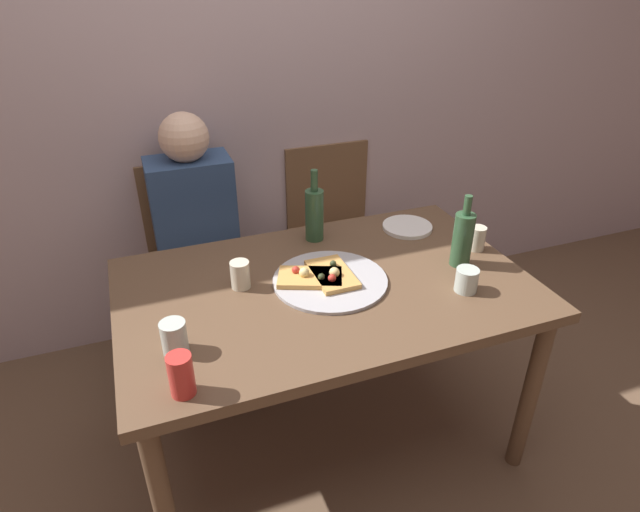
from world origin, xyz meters
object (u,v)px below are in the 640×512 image
object	(u,v)px
tumbler_near	(467,280)
wine_glass	(174,337)
plate_stack	(407,227)
guest_in_sweater	(199,237)
chair_right	(334,224)
short_glass	(477,238)
pizza_slice_last	(332,274)
chair_left	(197,247)
pizza_tray	(330,280)
soda_can	(181,375)
wine_bottle	(463,238)
dining_table	(326,303)
tumbler_far	(240,275)
pizza_slice_extra	(309,277)

from	to	relation	value
tumbler_near	wine_glass	size ratio (longest dim) A/B	0.82
plate_stack	guest_in_sweater	size ratio (longest dim) A/B	0.17
chair_right	short_glass	bearing A→B (deg)	107.61
chair_right	tumbler_near	bearing A→B (deg)	93.08
pizza_slice_last	chair_left	distance (m)	0.93
plate_stack	chair_right	bearing A→B (deg)	99.50
pizza_slice_last	tumbler_near	world-z (taller)	tumbler_near
pizza_tray	short_glass	xyz separation A→B (m)	(0.61, 0.02, 0.04)
soda_can	plate_stack	xyz separation A→B (m)	(1.00, 0.63, -0.05)
wine_bottle	short_glass	bearing A→B (deg)	30.75
dining_table	wine_bottle	bearing A→B (deg)	-4.93
dining_table	guest_in_sweater	world-z (taller)	guest_in_sweater
tumbler_near	tumbler_far	bearing A→B (deg)	157.86
tumbler_near	tumbler_far	xyz separation A→B (m)	(-0.71, 0.29, 0.01)
dining_table	tumbler_near	bearing A→B (deg)	-25.18
pizza_tray	pizza_slice_extra	xyz separation A→B (m)	(-0.07, 0.02, 0.02)
pizza_slice_last	guest_in_sweater	xyz separation A→B (m)	(-0.36, 0.67, -0.12)
plate_stack	guest_in_sweater	world-z (taller)	guest_in_sweater
wine_bottle	tumbler_far	world-z (taller)	wine_bottle
short_glass	guest_in_sweater	bearing A→B (deg)	145.51
pizza_slice_extra	wine_glass	distance (m)	0.53
short_glass	guest_in_sweater	world-z (taller)	guest_in_sweater
wine_bottle	chair_left	world-z (taller)	wine_bottle
short_glass	chair_left	distance (m)	1.29
dining_table	wine_glass	size ratio (longest dim) A/B	14.13
tumbler_far	wine_glass	xyz separation A→B (m)	(-0.25, -0.27, 0.00)
wine_bottle	chair_right	distance (m)	0.96
soda_can	tumbler_near	bearing A→B (deg)	9.14
pizza_tray	chair_left	bearing A→B (deg)	112.85
short_glass	chair_left	xyz separation A→B (m)	(-0.96, 0.81, -0.27)
pizza_slice_last	tumbler_near	distance (m)	0.46
pizza_slice_last	chair_left	size ratio (longest dim) A/B	0.24
chair_right	pizza_slice_extra	bearing A→B (deg)	62.51
tumbler_far	pizza_tray	bearing A→B (deg)	-14.65
pizza_slice_last	wine_glass	xyz separation A→B (m)	(-0.56, -0.20, 0.03)
guest_in_sweater	dining_table	bearing A→B (deg)	115.70
pizza_slice_last	pizza_slice_extra	xyz separation A→B (m)	(-0.08, 0.01, 0.00)
plate_stack	chair_right	size ratio (longest dim) A/B	0.23
pizza_slice_extra	tumbler_far	distance (m)	0.24
wine_glass	chair_right	xyz separation A→B (m)	(0.91, 1.02, -0.27)
pizza_slice_extra	plate_stack	size ratio (longest dim) A/B	1.24
short_glass	tumbler_near	bearing A→B (deg)	-131.18
short_glass	chair_right	distance (m)	0.90
dining_table	chair_right	bearing A→B (deg)	66.13
wine_glass	chair_right	size ratio (longest dim) A/B	0.11
tumbler_near	soda_can	bearing A→B (deg)	-170.86
pizza_slice_last	pizza_slice_extra	distance (m)	0.08
wine_glass	short_glass	xyz separation A→B (m)	(1.16, 0.21, -0.00)
pizza_tray	chair_right	size ratio (longest dim) A/B	0.44
wine_glass	soda_can	size ratio (longest dim) A/B	0.82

